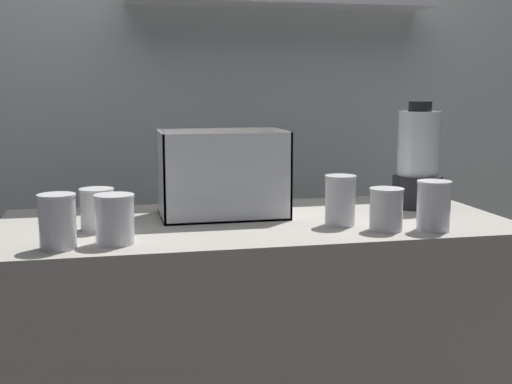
{
  "coord_description": "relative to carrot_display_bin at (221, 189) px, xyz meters",
  "views": [
    {
      "loc": [
        -0.41,
        -1.82,
        1.28
      ],
      "look_at": [
        0.0,
        0.0,
        0.98
      ],
      "focal_mm": 47.86,
      "sensor_mm": 36.0,
      "label": 1
    }
  ],
  "objects": [
    {
      "name": "juice_cup_carrot_middle",
      "position": [
        -0.3,
        -0.29,
        -0.03
      ],
      "size": [
        0.1,
        0.1,
        0.12
      ],
      "color": "white",
      "rests_on": "counter"
    },
    {
      "name": "juice_cup_mango_right",
      "position": [
        0.29,
        -0.2,
        -0.02
      ],
      "size": [
        0.08,
        0.08,
        0.14
      ],
      "color": "white",
      "rests_on": "counter"
    },
    {
      "name": "juice_cup_mango_far_left",
      "position": [
        -0.43,
        -0.31,
        -0.02
      ],
      "size": [
        0.09,
        0.09,
        0.13
      ],
      "color": "white",
      "rests_on": "counter"
    },
    {
      "name": "juice_cup_orange_far_right",
      "position": [
        0.39,
        -0.29,
        -0.03
      ],
      "size": [
        0.09,
        0.09,
        0.11
      ],
      "color": "white",
      "rests_on": "counter"
    },
    {
      "name": "blender_pitcher",
      "position": [
        0.61,
        0.01,
        0.06
      ],
      "size": [
        0.15,
        0.15,
        0.33
      ],
      "color": "black",
      "rests_on": "counter"
    },
    {
      "name": "counter",
      "position": [
        0.08,
        -0.08,
        -0.53
      ],
      "size": [
        1.4,
        0.64,
        0.9
      ],
      "primitive_type": "cube",
      "color": "#9E998E",
      "rests_on": "ground_plane"
    },
    {
      "name": "juice_cup_carrot_rightmost",
      "position": [
        0.5,
        -0.31,
        -0.02
      ],
      "size": [
        0.09,
        0.09,
        0.13
      ],
      "color": "white",
      "rests_on": "counter"
    },
    {
      "name": "carrot_display_bin",
      "position": [
        0.0,
        0.0,
        0.0
      ],
      "size": [
        0.36,
        0.22,
        0.25
      ],
      "color": "white",
      "rests_on": "counter"
    },
    {
      "name": "juice_cup_pomegranate_left",
      "position": [
        -0.35,
        -0.12,
        -0.03
      ],
      "size": [
        0.09,
        0.09,
        0.11
      ],
      "color": "white",
      "rests_on": "counter"
    },
    {
      "name": "back_wall_unit",
      "position": [
        0.09,
        0.68,
        0.28
      ],
      "size": [
        2.6,
        0.24,
        2.5
      ],
      "color": "silver",
      "rests_on": "ground_plane"
    }
  ]
}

